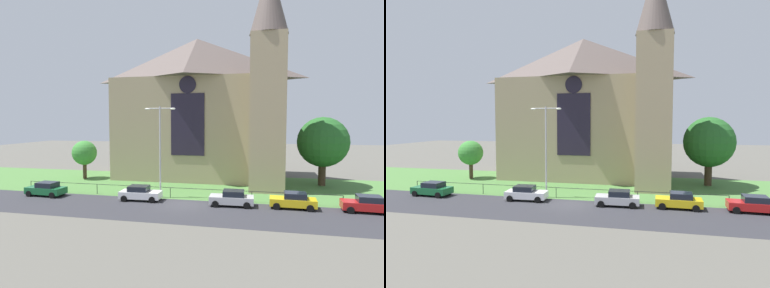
{
  "view_description": "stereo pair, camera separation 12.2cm",
  "coord_description": "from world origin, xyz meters",
  "views": [
    {
      "loc": [
        7.71,
        -30.06,
        8.13
      ],
      "look_at": [
        -0.76,
        8.0,
        5.38
      ],
      "focal_mm": 30.27,
      "sensor_mm": 36.0,
      "label": 1
    },
    {
      "loc": [
        7.83,
        -30.03,
        8.13
      ],
      "look_at": [
        -0.76,
        8.0,
        5.38
      ],
      "focal_mm": 30.27,
      "sensor_mm": 36.0,
      "label": 2
    }
  ],
  "objects": [
    {
      "name": "streetlamp_near",
      "position": [
        -2.96,
        2.4,
        6.02
      ],
      "size": [
        3.37,
        0.26,
        9.67
      ],
      "color": "#B2B2B7",
      "rests_on": "ground"
    },
    {
      "name": "parked_car_white",
      "position": [
        -4.62,
        0.8,
        0.74
      ],
      "size": [
        4.28,
        2.18,
        1.51
      ],
      "rotation": [
        0.0,
        0.0,
        0.04
      ],
      "color": "silver",
      "rests_on": "ground"
    },
    {
      "name": "parked_car_yellow",
      "position": [
        10.49,
        0.99,
        0.74
      ],
      "size": [
        4.25,
        2.12,
        1.51
      ],
      "rotation": [
        0.0,
        0.0,
        3.11
      ],
      "color": "gold",
      "rests_on": "ground"
    },
    {
      "name": "parked_car_red",
      "position": [
        16.82,
        1.05,
        0.74
      ],
      "size": [
        4.28,
        2.19,
        1.51
      ],
      "rotation": [
        0.0,
        0.0,
        3.09
      ],
      "color": "#B21919",
      "rests_on": "ground"
    },
    {
      "name": "tree_left_far",
      "position": [
        -17.03,
        11.03,
        3.64
      ],
      "size": [
        3.44,
        3.44,
        5.39
      ],
      "color": "#423021",
      "rests_on": "ground"
    },
    {
      "name": "parked_car_green",
      "position": [
        -15.41,
        0.5,
        0.74
      ],
      "size": [
        4.28,
        2.19,
        1.51
      ],
      "rotation": [
        0.0,
        0.0,
        3.09
      ],
      "color": "#196033",
      "rests_on": "ground"
    },
    {
      "name": "church_building",
      "position": [
        -1.13,
        15.93,
        10.27
      ],
      "size": [
        23.2,
        16.2,
        26.0
      ],
      "color": "tan",
      "rests_on": "ground"
    },
    {
      "name": "road_asphalt",
      "position": [
        0.0,
        -2.0,
        0.0
      ],
      "size": [
        120.0,
        8.0,
        0.01
      ],
      "primitive_type": "cube",
      "color": "#2D2D33",
      "rests_on": "ground"
    },
    {
      "name": "ground",
      "position": [
        0.0,
        10.0,
        0.0
      ],
      "size": [
        160.0,
        160.0,
        0.0
      ],
      "primitive_type": "plane",
      "color": "#56544C"
    },
    {
      "name": "grass_verge",
      "position": [
        0.0,
        8.0,
        0.0
      ],
      "size": [
        120.0,
        20.0,
        0.01
      ],
      "primitive_type": "cube",
      "color": "#477538",
      "rests_on": "ground"
    },
    {
      "name": "parked_car_silver",
      "position": [
        4.81,
        0.67,
        0.74
      ],
      "size": [
        4.26,
        2.15,
        1.51
      ],
      "rotation": [
        0.0,
        0.0,
        3.18
      ],
      "color": "#B7B7BC",
      "rests_on": "ground"
    },
    {
      "name": "iron_railing",
      "position": [
        -1.9,
        2.5,
        0.98
      ],
      "size": [
        34.16,
        0.07,
        1.13
      ],
      "color": "black",
      "rests_on": "ground"
    },
    {
      "name": "tree_right_far",
      "position": [
        14.98,
        13.16,
        5.48
      ],
      "size": [
        6.3,
        6.3,
        8.67
      ],
      "color": "#423021",
      "rests_on": "ground"
    }
  ]
}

